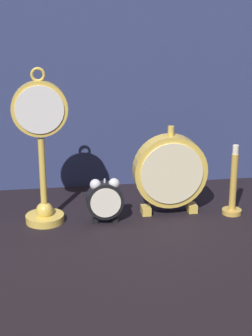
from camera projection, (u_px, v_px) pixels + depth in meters
The scene contains 6 objects.
ground_plane at pixel (132, 239), 1.13m from camera, with size 4.00×4.00×0.00m, color black.
fabric_backdrop_drape at pixel (111, 47), 1.33m from camera, with size 1.46×0.01×0.69m, color navy.
pocket_watch_on_stand at pixel (42, 151), 1.16m from camera, with size 0.12×0.08×0.33m.
alarm_clock_twin_bell at pixel (105, 199), 1.19m from camera, with size 0.08×0.03×0.10m.
mantel_clock_silver at pixel (170, 172), 1.23m from camera, with size 0.16×0.04×0.20m.
brass_candlestick at pixel (233, 191), 1.24m from camera, with size 0.04×0.04×0.16m.
Camera 1 is at (-0.16, -1.02, 0.49)m, focal length 60.00 mm.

